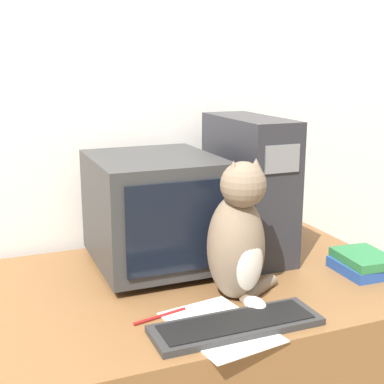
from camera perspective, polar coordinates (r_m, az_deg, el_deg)
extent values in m
cube|color=silver|center=(1.99, -6.58, 10.02)|extent=(7.00, 0.05, 2.50)
cube|color=#333333|center=(1.79, -3.97, -7.44)|extent=(0.27, 0.26, 0.02)
cube|color=#333333|center=(1.73, -4.07, -1.76)|extent=(0.39, 0.44, 0.34)
cube|color=black|center=(1.53, -1.48, -3.83)|extent=(0.31, 0.01, 0.27)
cube|color=#28282D|center=(1.86, 6.02, 0.62)|extent=(0.17, 0.42, 0.48)
cube|color=slate|center=(1.65, 9.62, 3.50)|extent=(0.12, 0.01, 0.09)
cube|color=#2D2D2D|center=(1.40, 4.76, -13.98)|extent=(0.44, 0.14, 0.02)
cube|color=black|center=(1.40, 4.77, -13.60)|extent=(0.40, 0.11, 0.00)
ellipsoid|color=#7A6651|center=(1.51, 4.69, -5.88)|extent=(0.18, 0.19, 0.30)
ellipsoid|color=beige|center=(1.47, 6.07, -7.41)|extent=(0.09, 0.06, 0.17)
sphere|color=#7A6651|center=(1.44, 5.49, 0.79)|extent=(0.14, 0.14, 0.13)
cone|color=#7A6651|center=(1.41, 4.45, 2.58)|extent=(0.04, 0.04, 0.04)
cone|color=#7A6651|center=(1.45, 6.84, 2.85)|extent=(0.04, 0.04, 0.04)
ellipsoid|color=beige|center=(1.49, 6.73, -11.78)|extent=(0.06, 0.08, 0.04)
cylinder|color=#7A6651|center=(1.59, 7.14, -10.16)|extent=(0.16, 0.11, 0.03)
cube|color=#234793|center=(1.82, 17.76, -7.62)|extent=(0.16, 0.18, 0.03)
cube|color=#28703D|center=(1.81, 17.85, -6.70)|extent=(0.16, 0.19, 0.03)
cylinder|color=maroon|center=(1.45, -3.42, -13.09)|extent=(0.15, 0.04, 0.01)
cube|color=white|center=(1.41, 3.11, -14.14)|extent=(0.25, 0.32, 0.00)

